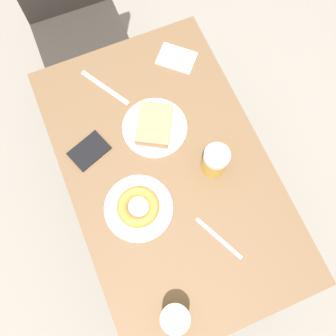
{
  "coord_description": "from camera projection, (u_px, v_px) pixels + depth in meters",
  "views": [
    {
      "loc": [
        -0.15,
        -0.35,
        1.89
      ],
      "look_at": [
        0.0,
        0.0,
        0.73
      ],
      "focal_mm": 40.0,
      "sensor_mm": 36.0,
      "label": 1
    }
  ],
  "objects": [
    {
      "name": "ground_plane",
      "position": [
        168.0,
        212.0,
        1.91
      ],
      "size": [
        8.0,
        8.0,
        0.0
      ],
      "primitive_type": "plane",
      "color": "gray"
    },
    {
      "name": "table",
      "position": [
        168.0,
        176.0,
        1.3
      ],
      "size": [
        0.66,
        1.06,
        0.71
      ],
      "color": "brown",
      "rests_on": "ground_plane"
    },
    {
      "name": "chair",
      "position": [
        71.0,
        9.0,
        1.64
      ],
      "size": [
        0.4,
        0.4,
        0.91
      ],
      "rotation": [
        0.0,
        0.0,
        -0.01
      ],
      "color": "#2D2823",
      "rests_on": "ground_plane"
    },
    {
      "name": "plate_with_cake",
      "position": [
        155.0,
        126.0,
        1.27
      ],
      "size": [
        0.22,
        0.22,
        0.05
      ],
      "color": "white",
      "rests_on": "table"
    },
    {
      "name": "plate_with_donut",
      "position": [
        138.0,
        207.0,
        1.18
      ],
      "size": [
        0.22,
        0.22,
        0.04
      ],
      "color": "white",
      "rests_on": "table"
    },
    {
      "name": "beer_mug_left",
      "position": [
        215.0,
        161.0,
        1.18
      ],
      "size": [
        0.08,
        0.08,
        0.12
      ],
      "color": "gold",
      "rests_on": "table"
    },
    {
      "name": "beer_mug_center",
      "position": [
        175.0,
        318.0,
        1.04
      ],
      "size": [
        0.08,
        0.08,
        0.12
      ],
      "color": "gold",
      "rests_on": "table"
    },
    {
      "name": "napkin_folded",
      "position": [
        177.0,
        58.0,
        1.37
      ],
      "size": [
        0.16,
        0.16,
        0.0
      ],
      "rotation": [
        0.0,
        0.0,
        2.39
      ],
      "color": "white",
      "rests_on": "table"
    },
    {
      "name": "fork",
      "position": [
        219.0,
        238.0,
        1.17
      ],
      "size": [
        0.09,
        0.17,
        0.0
      ],
      "rotation": [
        0.0,
        0.0,
        3.58
      ],
      "color": "silver",
      "rests_on": "table"
    },
    {
      "name": "knife",
      "position": [
        105.0,
        88.0,
        1.33
      ],
      "size": [
        0.12,
        0.19,
        0.0
      ],
      "rotation": [
        0.0,
        0.0,
        3.67
      ],
      "color": "silver",
      "rests_on": "table"
    },
    {
      "name": "passport_near_edge",
      "position": [
        89.0,
        151.0,
        1.26
      ],
      "size": [
        0.15,
        0.13,
        0.01
      ],
      "rotation": [
        0.0,
        0.0,
        5.06
      ],
      "color": "black",
      "rests_on": "table"
    }
  ]
}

